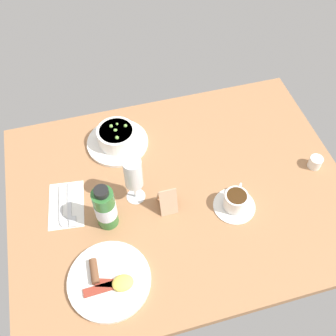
% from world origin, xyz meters
% --- Properties ---
extents(ground_plane, '(1.10, 0.84, 0.03)m').
position_xyz_m(ground_plane, '(0.00, 0.00, -0.01)').
color(ground_plane, '#A8754C').
extents(porridge_bowl, '(0.22, 0.22, 0.08)m').
position_xyz_m(porridge_bowl, '(0.16, -0.25, 0.03)').
color(porridge_bowl, white).
rests_on(porridge_bowl, ground_plane).
extents(cutlery_setting, '(0.13, 0.18, 0.01)m').
position_xyz_m(cutlery_setting, '(0.36, -0.04, 0.00)').
color(cutlery_setting, white).
rests_on(cutlery_setting, ground_plane).
extents(coffee_cup, '(0.13, 0.13, 0.06)m').
position_xyz_m(coffee_cup, '(-0.15, 0.10, 0.03)').
color(coffee_cup, white).
rests_on(coffee_cup, ground_plane).
extents(creamer_jug, '(0.05, 0.04, 0.05)m').
position_xyz_m(creamer_jug, '(-0.47, 0.03, 0.02)').
color(creamer_jug, white).
rests_on(creamer_jug, ground_plane).
extents(wine_glass, '(0.06, 0.06, 0.18)m').
position_xyz_m(wine_glass, '(0.14, -0.01, 0.12)').
color(wine_glass, white).
rests_on(wine_glass, ground_plane).
extents(sauce_bottle_green, '(0.07, 0.07, 0.18)m').
position_xyz_m(sauce_bottle_green, '(0.24, 0.05, 0.08)').
color(sauce_bottle_green, '#337233').
rests_on(sauce_bottle_green, ground_plane).
extents(breakfast_plate, '(0.23, 0.23, 0.04)m').
position_xyz_m(breakfast_plate, '(0.27, 0.24, 0.01)').
color(breakfast_plate, white).
rests_on(breakfast_plate, ground_plane).
extents(menu_card, '(0.06, 0.07, 0.09)m').
position_xyz_m(menu_card, '(0.05, 0.04, 0.04)').
color(menu_card, tan).
rests_on(menu_card, ground_plane).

